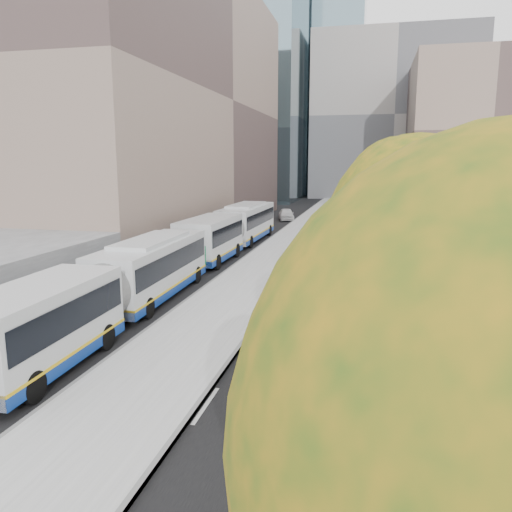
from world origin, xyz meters
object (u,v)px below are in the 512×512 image
(bus_near, at_px, (116,286))
(bus_far, at_px, (233,228))
(cyclist, at_px, (266,386))
(bus_shelter, at_px, (460,299))
(distant_car, at_px, (286,214))

(bus_near, height_order, bus_far, bus_far)
(bus_far, relative_size, cyclist, 8.31)
(bus_shelter, distance_m, bus_near, 13.53)
(cyclist, distance_m, distant_car, 46.02)
(bus_far, distance_m, distant_car, 20.43)
(bus_near, bearing_deg, distant_car, 87.55)
(bus_shelter, bearing_deg, distant_car, 107.46)
(bus_near, distance_m, cyclist, 10.20)
(bus_shelter, bearing_deg, bus_far, 123.99)
(bus_shelter, xyz_separation_m, cyclist, (-5.58, -5.07, -1.38))
(cyclist, bearing_deg, distant_car, 109.82)
(bus_far, xyz_separation_m, distant_car, (0.78, 20.39, -0.95))
(bus_far, height_order, cyclist, bus_far)
(cyclist, bearing_deg, bus_shelter, 53.17)
(bus_shelter, xyz_separation_m, bus_far, (-13.49, 20.00, -0.54))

